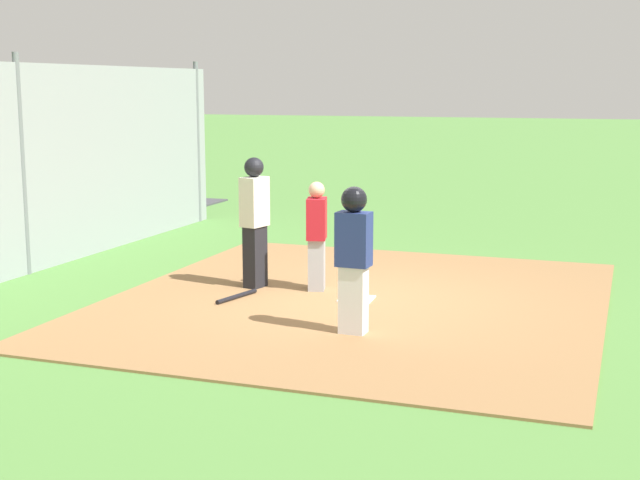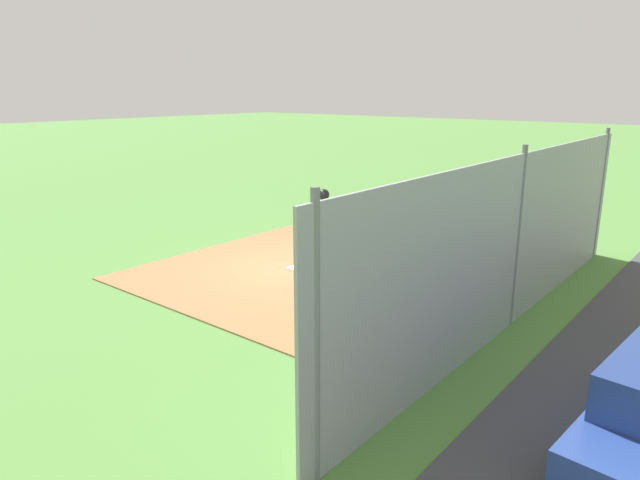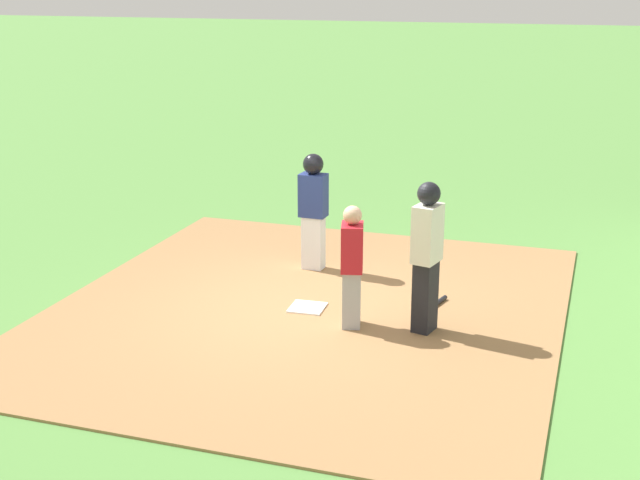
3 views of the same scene
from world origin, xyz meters
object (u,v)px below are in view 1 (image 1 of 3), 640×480
at_px(umpire, 255,219).
at_px(baseball_bat, 237,296).
at_px(runner, 354,249).
at_px(catcher, 317,235).
at_px(home_plate, 356,299).

distance_m(umpire, baseball_bat, 1.20).
bearing_deg(baseball_bat, runner, 75.90).
height_order(runner, baseball_bat, runner).
bearing_deg(umpire, catcher, 21.66).
bearing_deg(umpire, home_plate, 4.17).
bearing_deg(home_plate, umpire, -98.68).
distance_m(home_plate, umpire, 1.87).
height_order(home_plate, runner, runner).
xyz_separation_m(umpire, runner, (1.79, 2.02, 0.00)).
xyz_separation_m(runner, baseball_bat, (-1.06, -1.98, -0.95)).
bearing_deg(runner, umpire, 50.65).
distance_m(home_plate, baseball_bat, 1.61).
relative_size(runner, baseball_bat, 2.10).
xyz_separation_m(catcher, runner, (1.93, 1.14, 0.20)).
xyz_separation_m(umpire, baseball_bat, (0.73, 0.04, -0.95)).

